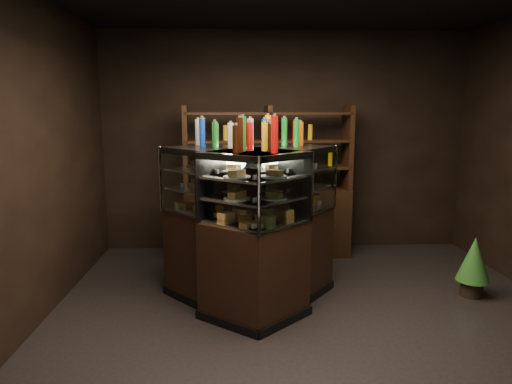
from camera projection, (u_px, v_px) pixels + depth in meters
ground at (313, 327)px, 4.15m from camera, size 5.00×5.00×0.00m
room_shell at (318, 110)px, 3.80m from camera, size 5.02×5.02×3.01m
display_case at (252, 253)px, 4.58m from camera, size 1.87×1.59×1.59m
food_display at (252, 189)px, 4.45m from camera, size 1.38×1.13×0.48m
bottles_top at (252, 134)px, 4.37m from camera, size 1.20×0.99×0.30m
potted_conifer at (474, 258)px, 4.77m from camera, size 0.34×0.34×0.73m
back_shelving at (268, 212)px, 6.04m from camera, size 2.20×0.57×2.00m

